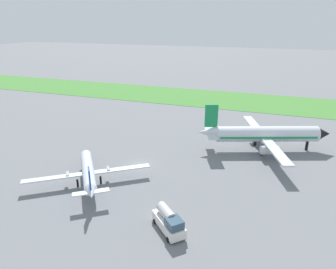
{
  "coord_description": "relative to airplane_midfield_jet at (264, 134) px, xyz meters",
  "views": [
    {
      "loc": [
        25.46,
        -53.15,
        28.47
      ],
      "look_at": [
        2.25,
        11.4,
        3.0
      ],
      "focal_mm": 33.16,
      "sensor_mm": 36.0,
      "label": 1
    }
  ],
  "objects": [
    {
      "name": "fuel_truck_near_gate",
      "position": [
        -10.63,
        -34.84,
        -2.35
      ],
      "size": [
        6.32,
        6.26,
        3.29
      ],
      "rotation": [
        0.0,
        0.0,
        5.51
      ],
      "color": "white",
      "rests_on": "ground_plane"
    },
    {
      "name": "ground_plane",
      "position": [
        -23.66,
        -16.57,
        -3.93
      ],
      "size": [
        600.0,
        600.0,
        0.0
      ],
      "primitive_type": "plane",
      "color": "slate"
    },
    {
      "name": "grass_taxiway_strip",
      "position": [
        -23.66,
        45.37,
        -3.89
      ],
      "size": [
        360.0,
        28.0,
        0.08
      ],
      "primitive_type": "cube",
      "color": "#478438",
      "rests_on": "ground_plane"
    },
    {
      "name": "airplane_foreground_turboprop",
      "position": [
        -29.03,
        -27.04,
        -1.43
      ],
      "size": [
        19.17,
        16.98,
        6.84
      ],
      "rotation": [
        0.0,
        0.0,
        2.21
      ],
      "color": "silver",
      "rests_on": "ground_plane"
    },
    {
      "name": "airplane_midfield_jet",
      "position": [
        0.0,
        0.0,
        0.0
      ],
      "size": [
        29.46,
        29.69,
        10.92
      ],
      "rotation": [
        0.0,
        0.0,
        0.35
      ],
      "color": "silver",
      "rests_on": "ground_plane"
    }
  ]
}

